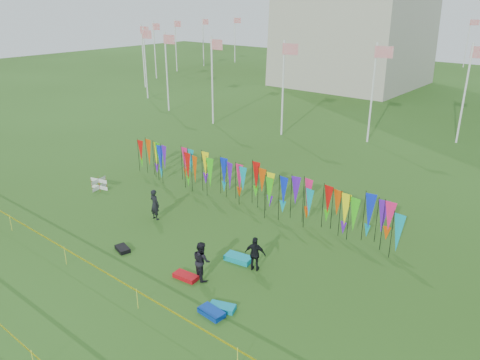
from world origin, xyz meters
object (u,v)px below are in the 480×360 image
Objects in this scene: kite_bag_red at (186,276)px; box_kite at (99,184)px; kite_bag_black at (123,249)px; kite_bag_turquoise at (238,258)px; kite_bag_blue at (212,312)px; person_left at (155,204)px; person_mid at (202,261)px; kite_bag_teal at (222,307)px; person_right at (255,254)px.

box_kite is at bearing 162.67° from kite_bag_red.
kite_bag_turquoise is at bearing 30.25° from kite_bag_black.
kite_bag_black is at bearing 172.72° from kite_bag_blue.
kite_bag_blue is (7.96, -4.11, -0.75)m from person_left.
kite_bag_teal is at bearing 175.06° from person_mid.
kite_bag_teal is (0.10, 0.49, -0.01)m from kite_bag_blue.
kite_bag_blue is at bearing 164.09° from person_mid.
person_left reaches higher than kite_bag_red.
kite_bag_red is (-0.81, -2.56, -0.02)m from kite_bag_turquoise.
person_right is (1.35, 1.97, -0.07)m from person_mid.
box_kite is 0.57× the size of kite_bag_turquoise.
person_left is 7.32m from person_right.
person_right is at bearing -102.36° from person_mid.
person_right is 1.55× the size of kite_bag_blue.
person_right is at bearing 24.57° from kite_bag_black.
person_mid is 1.59× the size of kite_bag_red.
box_kite is 8.28m from kite_bag_black.
box_kite is 12.30m from person_mid.
kite_bag_red reaches higher than kite_bag_black.
person_mid reaches higher than kite_bag_black.
kite_bag_turquoise is 2.68m from kite_bag_red.
kite_bag_turquoise is at bearing 178.58° from person_left.
kite_bag_turquoise is 5.60m from kite_bag_black.
kite_bag_black is (1.40, -3.27, -0.76)m from person_left.
person_mid reaches higher than kite_bag_turquoise.
person_right is 1.93× the size of kite_bag_black.
kite_bag_red is at bearing 63.59° from person_mid.
kite_bag_black is at bearing 2.11° from person_right.
person_right is at bearing 178.20° from person_left.
kite_bag_turquoise is at bearing 72.35° from kite_bag_red.
kite_bag_red is (5.43, -3.01, -0.76)m from person_left.
person_left is 6.30m from kite_bag_turquoise.
person_right is (7.30, -0.58, -0.06)m from person_left.
kite_bag_red is at bearing -17.33° from box_kite.
person_mid is 2.39m from person_right.
kite_bag_black is (-4.02, -0.26, -0.00)m from kite_bag_red.
kite_bag_black is (-6.55, 0.84, -0.01)m from kite_bag_blue.
person_right is at bearing 52.39° from kite_bag_red.
kite_bag_teal is at bearing -60.21° from kite_bag_turquoise.
kite_bag_black is at bearing -149.75° from kite_bag_turquoise.
person_left is 3.64m from kite_bag_black.
box_kite is at bearing 161.51° from kite_bag_blue.
kite_bag_blue is at bearing -100.93° from kite_bag_teal.
person_left is 0.99× the size of person_mid.
kite_bag_turquoise is 3.65m from kite_bag_teal.
person_left reaches higher than kite_bag_turquoise.
person_mid is at bearing 41.52° from kite_bag_red.
kite_bag_red is 1.31× the size of kite_bag_black.
kite_bag_turquoise is at bearing 119.79° from kite_bag_teal.
kite_bag_red is at bearing 153.70° from person_left.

